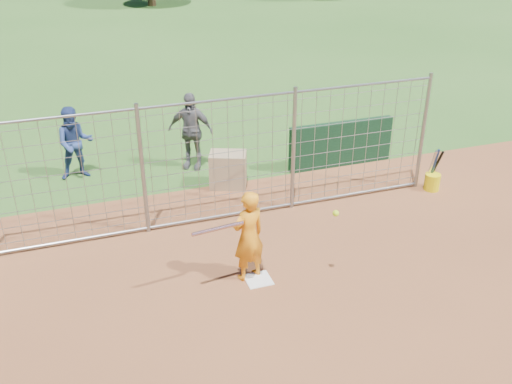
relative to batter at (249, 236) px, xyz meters
name	(u,v)px	position (x,y,z in m)	size (l,w,h in m)	color
ground	(255,274)	(0.12, 0.05, -0.82)	(100.00, 100.00, 0.00)	#2D591E
home_plate	(258,280)	(0.12, -0.15, -0.81)	(0.43, 0.43, 0.02)	silver
dugout_wall	(341,144)	(3.52, 3.65, -0.27)	(2.60, 0.20, 1.10)	#11381E
batter	(249,236)	(0.00, 0.00, 0.00)	(0.60, 0.39, 1.64)	orange
bystander_a	(75,143)	(-2.48, 5.00, 0.03)	(0.82, 0.64, 1.70)	navy
bystander_b	(191,131)	(0.12, 4.71, 0.11)	(1.08, 0.45, 1.85)	#5A5A5F
equipment_bin	(228,170)	(0.65, 3.44, -0.42)	(0.80, 0.55, 0.80)	tan
equipment_in_play	(247,225)	(-0.13, -0.31, 0.41)	(2.35, 0.45, 0.19)	silver
bucket_with_bats	(432,180)	(4.87, 1.81, -0.57)	(0.34, 0.40, 0.97)	yellow
backstop_fence	(221,162)	(0.12, 2.05, 0.44)	(9.08, 0.08, 2.60)	gray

